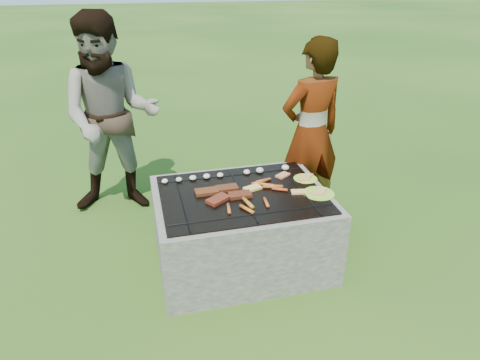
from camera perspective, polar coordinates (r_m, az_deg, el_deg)
The scene contains 10 objects.
lawn at distance 3.53m, azimuth 0.20°, elevation -10.58°, with size 60.00×60.00×0.00m, color #1D4411.
fire_pit at distance 3.37m, azimuth 0.21°, elevation -6.75°, with size 1.30×1.00×0.62m.
mushrooms at distance 3.46m, azimuth -1.38°, elevation 0.84°, with size 1.06×0.06×0.04m.
pork_slabs at distance 3.18m, azimuth -2.36°, elevation -1.80°, with size 0.40×0.30×0.03m.
sausages at distance 3.18m, azimuth 2.56°, elevation -1.83°, with size 0.52×0.50×0.03m.
bread_on_grate at distance 3.32m, azimuth 4.47°, elevation -0.67°, with size 0.45×0.40×0.02m.
plate_far at distance 3.47m, azimuth 8.73°, elevation 0.18°, with size 0.21×0.21×0.03m.
plate_near at distance 3.26m, azimuth 10.46°, elevation -1.79°, with size 0.31×0.31×0.03m.
cook at distance 3.82m, azimuth 9.45°, elevation 6.13°, with size 0.60×0.40×1.65m, color #A29187.
bystander at distance 4.07m, azimuth -16.73°, elevation 7.96°, with size 0.89×0.69×1.83m, color gray.
Camera 1 is at (-0.70, -2.74, 2.12)m, focal length 32.00 mm.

